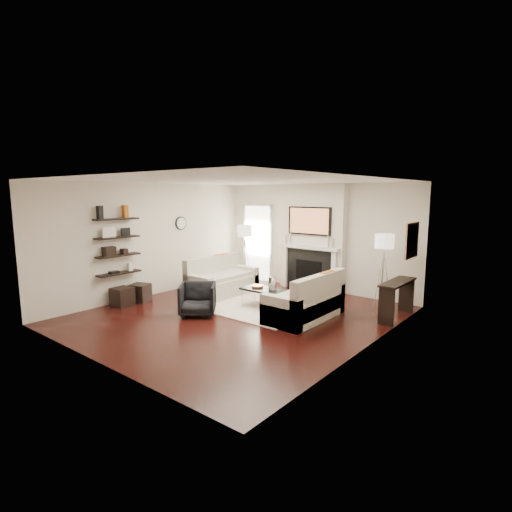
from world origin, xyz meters
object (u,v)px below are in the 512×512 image
Objects in this scene: lamp_right_shade at (385,241)px; loveseat_right_base at (304,308)px; loveseat_left_base at (223,286)px; ottoman_near at (140,293)px; armchair at (198,298)px; lamp_left_shade at (245,231)px; coffee_table at (266,290)px.

loveseat_right_base is at bearing -117.83° from lamp_right_shade.
loveseat_left_base is 4.50× the size of ottoman_near.
lamp_left_shade is (-1.19, 2.87, 1.09)m from armchair.
ottoman_near is at bearing -146.39° from lamp_right_shade.
lamp_left_shade is at bearing 71.96° from armchair.
lamp_right_shade reaches higher than loveseat_left_base.
lamp_right_shade reaches higher than ottoman_near.
ottoman_near is (-4.52, -3.00, -1.25)m from lamp_right_shade.
armchair is at bearing 3.99° from ottoman_near.
lamp_right_shade reaches higher than armchair.
armchair reaches higher than loveseat_right_base.
loveseat_right_base is 2.51× the size of armchair.
loveseat_left_base is 2.51× the size of armchair.
lamp_left_shade is at bearing 150.50° from loveseat_right_base.
coffee_table is 2.76m from lamp_left_shade.
armchair is at bearing -133.32° from lamp_right_shade.
coffee_table is 1.53× the size of armchair.
lamp_right_shade is (0.90, 1.70, 1.24)m from loveseat_right_base.
armchair reaches higher than loveseat_left_base.
loveseat_left_base is 1.68m from armchair.
lamp_left_shade is (-3.00, 1.70, 1.24)m from loveseat_right_base.
loveseat_right_base is at bearing 19.74° from ottoman_near.
loveseat_left_base is at bearing -158.27° from lamp_right_shade.
lamp_right_shade reaches higher than coffee_table.
coffee_table is at bearing -139.86° from lamp_right_shade.
loveseat_right_base reaches higher than ottoman_near.
armchair is 3.29m from lamp_left_shade.
loveseat_left_base is 3.91m from lamp_right_shade.
loveseat_left_base is at bearing 171.08° from coffee_table.
coffee_table is 2.72m from lamp_right_shade.
armchair reaches higher than ottoman_near.
armchair is 1.79× the size of lamp_right_shade.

